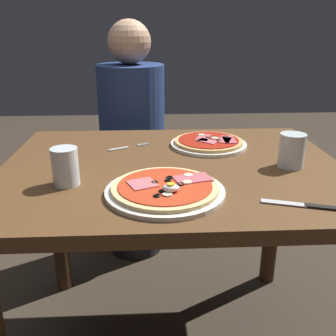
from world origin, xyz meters
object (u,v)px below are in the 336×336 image
object	(u,v)px
pizza_foreground	(165,189)
diner_person	(133,150)
water_glass_far	(291,153)
fork	(126,148)
pizza_across_left	(209,143)
dining_table	(172,198)
water_glass_near	(66,169)
knife	(307,206)

from	to	relation	value
pizza_foreground	diner_person	distance (m)	0.94
water_glass_far	fork	distance (m)	0.57
water_glass_far	fork	size ratio (longest dim) A/B	0.73
pizza_across_left	fork	bearing A→B (deg)	-177.84
pizza_across_left	water_glass_far	distance (m)	0.32
dining_table	water_glass_far	bearing A→B (deg)	-6.32
dining_table	pizza_foreground	xyz separation A→B (m)	(-0.03, -0.22, 0.13)
diner_person	dining_table	bearing A→B (deg)	102.61
pizza_foreground	fork	world-z (taller)	pizza_foreground
pizza_across_left	fork	world-z (taller)	pizza_across_left
water_glass_near	knife	world-z (taller)	water_glass_near
pizza_across_left	diner_person	bearing A→B (deg)	120.75
dining_table	water_glass_far	world-z (taller)	water_glass_far
pizza_across_left	water_glass_near	bearing A→B (deg)	-143.28
knife	diner_person	xyz separation A→B (m)	(-0.47, 1.01, -0.18)
water_glass_near	diner_person	distance (m)	0.88
pizza_foreground	water_glass_near	distance (m)	0.28
knife	diner_person	size ratio (longest dim) A/B	0.16
pizza_across_left	water_glass_far	world-z (taller)	water_glass_far
pizza_foreground	diner_person	xyz separation A→B (m)	(-0.12, 0.92, -0.19)
fork	diner_person	world-z (taller)	diner_person
pizza_foreground	pizza_across_left	size ratio (longest dim) A/B	1.14
diner_person	fork	bearing A→B (deg)	89.81
water_glass_far	fork	bearing A→B (deg)	157.35
dining_table	fork	world-z (taller)	fork
knife	pizza_foreground	bearing A→B (deg)	164.50
dining_table	diner_person	distance (m)	0.71
dining_table	fork	bearing A→B (deg)	131.45
dining_table	water_glass_near	distance (m)	0.38
pizza_across_left	water_glass_near	world-z (taller)	water_glass_near
dining_table	pizza_foreground	distance (m)	0.26
diner_person	pizza_foreground	bearing A→B (deg)	97.54
pizza_across_left	knife	xyz separation A→B (m)	(0.17, -0.51, -0.01)
fork	water_glass_far	bearing A→B (deg)	-22.65
dining_table	knife	bearing A→B (deg)	-45.71
pizza_foreground	pizza_across_left	world-z (taller)	pizza_foreground
pizza_across_left	dining_table	bearing A→B (deg)	-127.48
pizza_across_left	fork	distance (m)	0.30
fork	knife	world-z (taller)	knife
dining_table	water_glass_near	bearing A→B (deg)	-154.33
water_glass_near	water_glass_far	distance (m)	0.68
pizza_across_left	diner_person	xyz separation A→B (m)	(-0.30, 0.51, -0.19)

